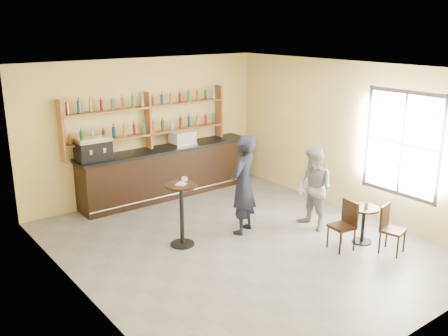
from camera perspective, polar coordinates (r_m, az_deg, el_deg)
floor at (r=9.36m, az=2.02°, el=-8.68°), size 7.00×7.00×0.00m
ceiling at (r=8.51m, az=2.24°, el=11.23°), size 7.00×7.00×0.00m
wall_back at (r=11.64m, az=-8.92°, el=4.46°), size 7.00×0.00×7.00m
wall_front at (r=6.63m, az=21.82°, el=-5.72°), size 7.00×0.00×7.00m
wall_left at (r=7.35m, az=-16.28°, el=-3.04°), size 0.00×7.00×7.00m
wall_right at (r=10.90m, az=14.42°, el=3.34°), size 0.00×7.00×7.00m
window_pane at (r=10.20m, az=19.70°, el=2.60°), size 0.00×2.00×2.00m
window_frame at (r=10.19m, az=19.68°, el=2.59°), size 0.04×1.70×2.10m
shelf_unit at (r=11.48m, az=-8.65°, el=5.39°), size 4.00×0.26×1.40m
liquor_bottles at (r=11.45m, az=-8.68°, el=6.22°), size 3.68×0.10×1.00m
bar_counter at (r=11.75m, az=-6.47°, el=-0.43°), size 4.33×0.84×1.17m
espresso_machine at (r=10.76m, az=-14.72°, el=2.17°), size 0.70×0.46×0.50m
pastry_case at (r=11.77m, az=-4.80°, el=3.43°), size 0.60×0.51×0.33m
pedestal_table at (r=9.12m, az=-4.84°, el=-5.39°), size 0.65×0.65×1.18m
napkin at (r=8.92m, az=-4.93°, el=-1.86°), size 0.24×0.24×0.00m
donut at (r=8.91m, az=-4.85°, el=-1.72°), size 0.16×0.16×0.04m
cup_pedestal at (r=9.06m, az=-4.54°, el=-1.29°), size 0.14×0.14×0.09m
man_main at (r=9.53m, az=2.19°, el=-1.95°), size 0.84×0.73×1.93m
cafe_table at (r=9.64m, az=15.60°, el=-6.28°), size 0.66×0.66×0.69m
cup_cafe at (r=9.54m, az=15.96°, el=-4.04°), size 0.12×0.12×0.09m
chair_west at (r=9.22m, az=13.31°, el=-6.47°), size 0.44×0.44×0.90m
chair_south at (r=9.33m, az=18.76°, el=-6.73°), size 0.46×0.46×0.88m
patron_second at (r=9.90m, az=10.24°, el=-2.39°), size 0.67×0.83×1.64m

